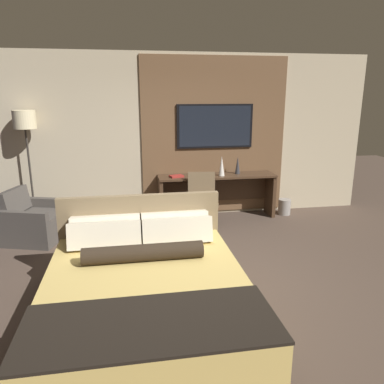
% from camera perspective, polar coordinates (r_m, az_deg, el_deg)
% --- Properties ---
extents(ground_plane, '(16.00, 16.00, 0.00)m').
position_cam_1_polar(ground_plane, '(4.45, 0.19, -13.91)').
color(ground_plane, '#4C3D33').
extents(wall_back_tv_panel, '(7.20, 0.09, 2.80)m').
position_cam_1_polar(wall_back_tv_panel, '(6.53, -2.76, 8.33)').
color(wall_back_tv_panel, '#BCAD8E').
rests_on(wall_back_tv_panel, ground_plane).
extents(bed, '(1.86, 2.27, 1.01)m').
position_cam_1_polar(bed, '(3.67, -7.05, -15.04)').
color(bed, '#33281E').
rests_on(bed, ground_plane).
extents(desk, '(2.03, 0.45, 0.77)m').
position_cam_1_polar(desk, '(6.57, 3.73, 0.60)').
color(desk, '#422D1E').
rests_on(desk, ground_plane).
extents(tv, '(1.33, 0.04, 0.75)m').
position_cam_1_polar(tv, '(6.56, 3.52, 9.98)').
color(tv, black).
extents(desk_chair, '(0.53, 0.53, 0.90)m').
position_cam_1_polar(desk_chair, '(6.05, 1.51, -0.51)').
color(desk_chair, brown).
rests_on(desk_chair, ground_plane).
extents(armchair_by_window, '(0.97, 0.99, 0.77)m').
position_cam_1_polar(armchair_by_window, '(6.10, -22.92, -4.32)').
color(armchair_by_window, '#47423D').
rests_on(armchair_by_window, ground_plane).
extents(floor_lamp, '(0.34, 0.34, 1.89)m').
position_cam_1_polar(floor_lamp, '(6.39, -24.04, 8.67)').
color(floor_lamp, '#282623').
rests_on(floor_lamp, ground_plane).
extents(vase_tall, '(0.10, 0.10, 0.34)m').
position_cam_1_polar(vase_tall, '(6.40, 4.54, 3.98)').
color(vase_tall, silver).
rests_on(vase_tall, desk).
extents(vase_short, '(0.09, 0.09, 0.30)m').
position_cam_1_polar(vase_short, '(6.59, 6.97, 4.08)').
color(vase_short, '#333338').
rests_on(vase_short, desk).
extents(book, '(0.25, 0.21, 0.03)m').
position_cam_1_polar(book, '(6.31, -2.38, 2.43)').
color(book, maroon).
rests_on(book, desk).
extents(waste_bin, '(0.22, 0.22, 0.28)m').
position_cam_1_polar(waste_bin, '(7.00, 13.89, -2.20)').
color(waste_bin, gray).
rests_on(waste_bin, ground_plane).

